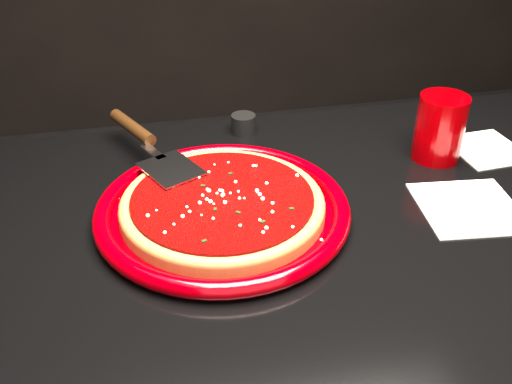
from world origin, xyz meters
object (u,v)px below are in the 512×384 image
at_px(cup, 440,128).
at_px(plate, 223,209).
at_px(ramekin, 243,124).
at_px(pizza_server, 151,144).
at_px(table, 303,384).

bearing_deg(cup, plate, -165.78).
distance_m(cup, ramekin, 0.37).
relative_size(plate, cup, 3.28).
distance_m(plate, pizza_server, 0.21).
xyz_separation_m(table, plate, (-0.13, 0.05, 0.39)).
height_order(plate, pizza_server, pizza_server).
height_order(pizza_server, cup, cup).
bearing_deg(plate, pizza_server, 118.59).
distance_m(plate, ramekin, 0.30).
height_order(table, plate, plate).
xyz_separation_m(plate, cup, (0.42, 0.11, 0.05)).
bearing_deg(cup, table, -151.06).
height_order(plate, ramekin, ramekin).
bearing_deg(table, plate, 158.90).
bearing_deg(table, cup, 28.94).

